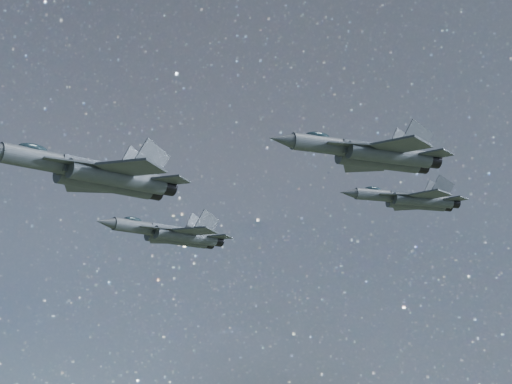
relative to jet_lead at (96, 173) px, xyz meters
name	(u,v)px	position (x,y,z in m)	size (l,w,h in m)	color
jet_lead	(96,173)	(0.00, 0.00, 0.00)	(20.25, 13.76, 5.09)	#2E353A
jet_left	(172,234)	(15.16, 22.43, -0.15)	(17.66, 12.07, 4.43)	#2E353A
jet_right	(371,153)	(20.98, -12.80, 1.07)	(16.66, 11.82, 4.23)	#2E353A
jet_slot	(410,199)	(38.93, 6.81, 3.11)	(15.41, 10.72, 3.87)	#2E353A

